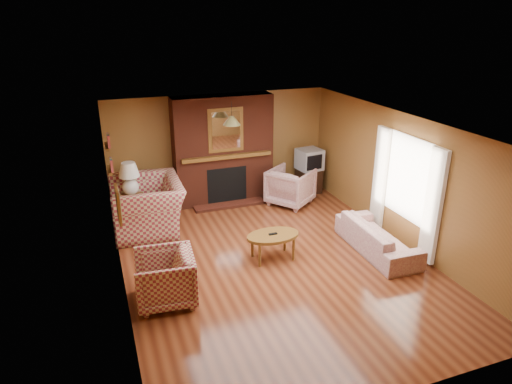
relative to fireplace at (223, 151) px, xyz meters
name	(u,v)px	position (x,y,z in m)	size (l,w,h in m)	color
floor	(273,261)	(0.00, -2.98, -1.18)	(6.50, 6.50, 0.00)	#4D2010
ceiling	(275,126)	(0.00, -2.98, 1.22)	(6.50, 6.50, 0.00)	white
wall_back	(220,147)	(0.00, 0.27, 0.02)	(6.50, 6.50, 0.00)	brown
wall_front	(395,309)	(0.00, -6.23, 0.02)	(6.50, 6.50, 0.00)	brown
wall_left	(117,219)	(-2.50, -2.98, 0.02)	(6.50, 6.50, 0.00)	brown
wall_right	(401,179)	(2.50, -2.98, 0.02)	(6.50, 6.50, 0.00)	brown
fireplace	(223,151)	(0.00, 0.00, 0.00)	(2.20, 0.82, 2.40)	#531F12
window_right	(406,187)	(2.45, -3.18, -0.06)	(0.10, 1.85, 2.00)	beige
bookshelf	(109,154)	(-2.44, -1.08, 0.48)	(0.09, 0.55, 0.71)	brown
botanical_print	(118,205)	(-2.47, -3.28, 0.37)	(0.05, 0.40, 0.50)	brown
pendant_light	(232,121)	(0.00, -0.68, 0.82)	(0.36, 0.36, 0.48)	black
plaid_loveseat	(147,205)	(-1.85, -0.92, -0.68)	(1.54, 1.35, 1.00)	maroon
plaid_armchair	(165,278)	(-1.95, -3.53, -0.79)	(0.84, 0.87, 0.79)	maroon
floral_sofa	(377,237)	(1.90, -3.27, -0.91)	(1.86, 0.73, 0.54)	beige
floral_armchair	(291,187)	(1.34, -0.72, -0.77)	(0.87, 0.90, 0.82)	beige
coffee_table	(273,237)	(0.03, -2.89, -0.77)	(0.93, 0.58, 0.49)	brown
side_table	(133,209)	(-2.10, -0.53, -0.87)	(0.46, 0.46, 0.62)	brown
table_lamp	(129,177)	(-2.10, -0.53, -0.19)	(0.41, 0.41, 0.68)	white
tv_stand	(308,180)	(2.05, -0.18, -0.90)	(0.52, 0.47, 0.57)	black
crt_tv	(310,159)	(2.05, -0.19, -0.37)	(0.59, 0.59, 0.49)	#9FA1A6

